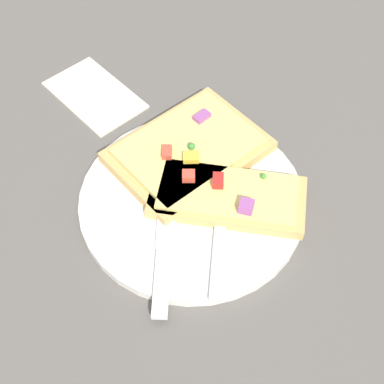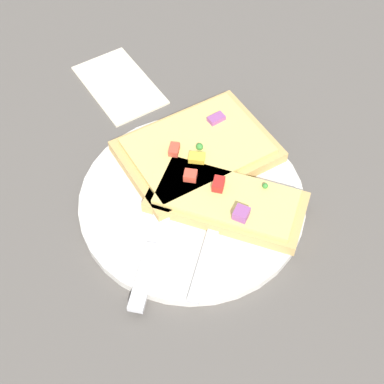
{
  "view_description": "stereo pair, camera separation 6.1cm",
  "coord_description": "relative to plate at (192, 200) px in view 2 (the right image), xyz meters",
  "views": [
    {
      "loc": [
        0.27,
        -0.24,
        0.51
      ],
      "look_at": [
        0.0,
        0.0,
        0.02
      ],
      "focal_mm": 50.0,
      "sensor_mm": 36.0,
      "label": 1
    },
    {
      "loc": [
        0.3,
        -0.19,
        0.51
      ],
      "look_at": [
        0.0,
        0.0,
        0.02
      ],
      "focal_mm": 50.0,
      "sensor_mm": 36.0,
      "label": 2
    }
  ],
  "objects": [
    {
      "name": "plate",
      "position": [
        0.0,
        0.0,
        0.0
      ],
      "size": [
        0.26,
        0.26,
        0.01
      ],
      "color": "silver",
      "rests_on": "ground"
    },
    {
      "name": "ground_plane",
      "position": [
        0.0,
        0.0,
        -0.01
      ],
      "size": [
        4.0,
        4.0,
        0.0
      ],
      "primitive_type": "plane",
      "color": "#56514C"
    },
    {
      "name": "pizza_slice_corner",
      "position": [
        0.03,
        0.03,
        0.02
      ],
      "size": [
        0.19,
        0.17,
        0.03
      ],
      "rotation": [
        0.0,
        0.0,
        0.66
      ],
      "color": "tan",
      "rests_on": "plate"
    },
    {
      "name": "napkin",
      "position": [
        -0.22,
        0.02,
        -0.0
      ],
      "size": [
        0.14,
        0.08,
        0.01
      ],
      "color": "beige",
      "rests_on": "ground"
    },
    {
      "name": "knife",
      "position": [
        0.03,
        -0.06,
        0.01
      ],
      "size": [
        0.16,
        0.16,
        0.01
      ],
      "rotation": [
        0.0,
        0.0,
        8.65
      ],
      "color": "silver",
      "rests_on": "plate"
    },
    {
      "name": "fork",
      "position": [
        0.04,
        0.01,
        0.01
      ],
      "size": [
        0.15,
        0.16,
        0.01
      ],
      "rotation": [
        0.0,
        0.0,
        8.59
      ],
      "color": "silver",
      "rests_on": "plate"
    },
    {
      "name": "crumb_scatter",
      "position": [
        -0.01,
        -0.02,
        0.01
      ],
      "size": [
        0.05,
        0.14,
        0.01
      ],
      "color": "tan",
      "rests_on": "plate"
    },
    {
      "name": "pizza_slice_main",
      "position": [
        -0.05,
        0.04,
        0.02
      ],
      "size": [
        0.13,
        0.18,
        0.03
      ],
      "rotation": [
        0.0,
        0.0,
        1.54
      ],
      "color": "tan",
      "rests_on": "plate"
    }
  ]
}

